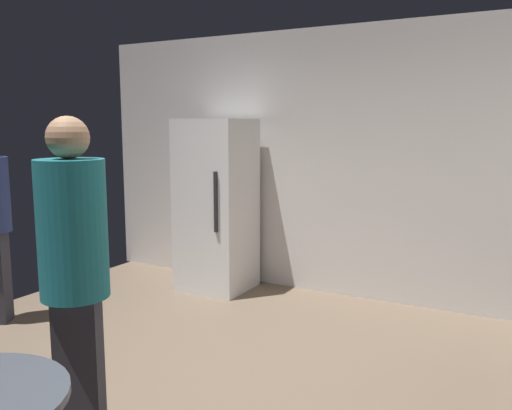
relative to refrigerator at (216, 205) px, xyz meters
The scene contains 4 objects.
ground_plane 2.60m from the refrigerator, 65.11° to the right, with size 5.20×5.20×0.10m, color #7A6651.
wall_back 1.20m from the refrigerator, 22.86° to the left, with size 5.32×0.06×2.70m, color silver.
refrigerator is the anchor object (origin of this frame).
person_in_teal_shirt 3.02m from the refrigerator, 71.04° to the right, with size 0.47×0.47×1.78m.
Camera 1 is at (2.00, -2.51, 1.74)m, focal length 37.47 mm.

